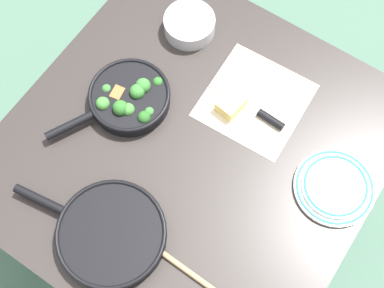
# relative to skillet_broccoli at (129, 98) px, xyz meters

# --- Properties ---
(ground_plane) EXTENTS (14.00, 14.00, 0.00)m
(ground_plane) POSITION_rel_skillet_broccoli_xyz_m (0.01, 0.23, -0.79)
(ground_plane) COLOR #476B56
(dining_table_red) EXTENTS (1.05, 1.01, 0.76)m
(dining_table_red) POSITION_rel_skillet_broccoli_xyz_m (0.01, 0.23, -0.11)
(dining_table_red) COLOR #2D2826
(dining_table_red) RESTS_ON ground_plane
(skillet_broccoli) EXTENTS (0.36, 0.25, 0.07)m
(skillet_broccoli) POSITION_rel_skillet_broccoli_xyz_m (0.00, 0.00, 0.00)
(skillet_broccoli) COLOR black
(skillet_broccoli) RESTS_ON dining_table_red
(skillet_eggs) EXTENTS (0.29, 0.44, 0.05)m
(skillet_eggs) POSITION_rel_skillet_broccoli_xyz_m (0.35, 0.20, -0.01)
(skillet_eggs) COLOR black
(skillet_eggs) RESTS_ON dining_table_red
(wooden_spoon) EXTENTS (0.04, 0.41, 0.02)m
(wooden_spoon) POSITION_rel_skillet_broccoli_xyz_m (0.31, 0.36, -0.02)
(wooden_spoon) COLOR tan
(wooden_spoon) RESTS_ON dining_table_red
(parchment_sheet) EXTENTS (0.30, 0.30, 0.00)m
(parchment_sheet) POSITION_rel_skillet_broccoli_xyz_m (-0.21, 0.30, -0.03)
(parchment_sheet) COLOR beige
(parchment_sheet) RESTS_ON dining_table_red
(grater_knife) EXTENTS (0.04, 0.25, 0.02)m
(grater_knife) POSITION_rel_skillet_broccoli_xyz_m (-0.18, 0.33, -0.02)
(grater_knife) COLOR silver
(grater_knife) RESTS_ON dining_table_red
(cheese_block) EXTENTS (0.09, 0.07, 0.04)m
(cheese_block) POSITION_rel_skillet_broccoli_xyz_m (-0.15, 0.26, -0.01)
(cheese_block) COLOR #EACC66
(cheese_block) RESTS_ON dining_table_red
(dinner_plate_stack) EXTENTS (0.22, 0.22, 0.03)m
(dinner_plate_stack) POSITION_rel_skillet_broccoli_xyz_m (-0.10, 0.63, -0.02)
(dinner_plate_stack) COLOR silver
(dinner_plate_stack) RESTS_ON dining_table_red
(prep_bowl_steel) EXTENTS (0.16, 0.16, 0.06)m
(prep_bowl_steel) POSITION_rel_skillet_broccoli_xyz_m (-0.31, 0.01, -0.00)
(prep_bowl_steel) COLOR #B7B7BC
(prep_bowl_steel) RESTS_ON dining_table_red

